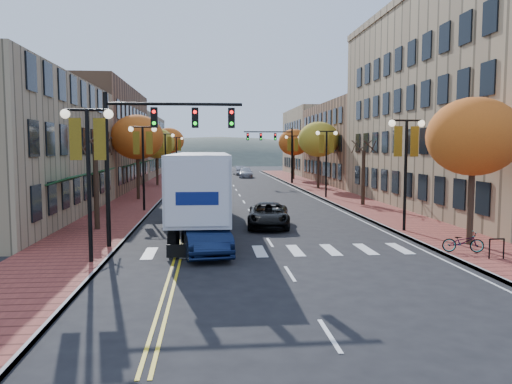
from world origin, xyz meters
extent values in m
plane|color=black|center=(0.00, 0.00, 0.00)|extent=(200.00, 200.00, 0.00)
cube|color=brown|center=(-9.00, 32.50, 0.07)|extent=(4.00, 85.00, 0.15)
cube|color=brown|center=(9.00, 32.50, 0.07)|extent=(4.00, 85.00, 0.15)
cube|color=brown|center=(-17.00, 36.00, 5.50)|extent=(12.00, 24.00, 11.00)
cube|color=#9E8966|center=(-17.00, 61.00, 4.75)|extent=(12.00, 26.00, 9.50)
cube|color=#997F5B|center=(18.50, 16.00, 7.50)|extent=(15.00, 28.00, 15.00)
cube|color=brown|center=(18.50, 42.00, 5.00)|extent=(15.00, 24.00, 10.00)
cube|color=#9E8966|center=(18.50, 64.00, 5.50)|extent=(15.00, 20.00, 11.00)
cylinder|color=#382619|center=(-9.00, 8.00, 2.25)|extent=(0.28, 0.28, 4.20)
cylinder|color=#382619|center=(-9.00, 24.00, 2.60)|extent=(0.28, 0.28, 4.90)
ellipsoid|color=orange|center=(-9.00, 24.00, 5.46)|extent=(4.48, 4.48, 3.81)
cylinder|color=#382619|center=(-9.00, 40.00, 2.42)|extent=(0.28, 0.28, 4.55)
ellipsoid|color=gold|center=(-9.00, 40.00, 5.07)|extent=(4.16, 4.16, 3.54)
cylinder|color=#382619|center=(-9.00, 58.00, 2.67)|extent=(0.28, 0.28, 5.04)
ellipsoid|color=orange|center=(-9.00, 58.00, 5.62)|extent=(4.61, 4.61, 3.92)
cylinder|color=#382619|center=(9.00, 2.00, 2.42)|extent=(0.28, 0.28, 4.55)
ellipsoid|color=orange|center=(9.00, 2.00, 5.07)|extent=(4.16, 4.16, 3.54)
cylinder|color=#382619|center=(9.00, 18.00, 2.25)|extent=(0.28, 0.28, 4.20)
cylinder|color=#382619|center=(9.00, 34.00, 2.60)|extent=(0.28, 0.28, 4.90)
ellipsoid|color=gold|center=(9.00, 34.00, 5.46)|extent=(4.48, 4.48, 3.81)
cylinder|color=#382619|center=(9.00, 50.00, 2.53)|extent=(0.28, 0.28, 4.76)
ellipsoid|color=orange|center=(9.00, 50.00, 5.30)|extent=(4.35, 4.35, 3.70)
cylinder|color=black|center=(-7.50, 0.00, 3.00)|extent=(0.16, 0.16, 6.00)
cylinder|color=black|center=(-7.50, 0.00, 6.00)|extent=(1.60, 0.10, 0.10)
sphere|color=#FFF2CC|center=(-8.30, 0.00, 5.85)|extent=(0.36, 0.36, 0.36)
sphere|color=#FFF2CC|center=(-6.70, 0.00, 5.85)|extent=(0.36, 0.36, 0.36)
cube|color=gold|center=(-7.95, 0.00, 4.90)|extent=(0.45, 0.03, 1.60)
cube|color=gold|center=(-7.05, 0.00, 4.90)|extent=(0.45, 0.03, 1.60)
cylinder|color=black|center=(-7.50, 16.00, 3.00)|extent=(0.16, 0.16, 6.00)
cylinder|color=black|center=(-7.50, 16.00, 6.00)|extent=(1.60, 0.10, 0.10)
sphere|color=#FFF2CC|center=(-8.30, 16.00, 5.85)|extent=(0.36, 0.36, 0.36)
sphere|color=#FFF2CC|center=(-6.70, 16.00, 5.85)|extent=(0.36, 0.36, 0.36)
cube|color=gold|center=(-7.95, 16.00, 4.90)|extent=(0.45, 0.03, 1.60)
cube|color=gold|center=(-7.05, 16.00, 4.90)|extent=(0.45, 0.03, 1.60)
cylinder|color=black|center=(-7.50, 34.00, 3.00)|extent=(0.16, 0.16, 6.00)
cylinder|color=black|center=(-7.50, 34.00, 6.00)|extent=(1.60, 0.10, 0.10)
sphere|color=#FFF2CC|center=(-8.30, 34.00, 5.85)|extent=(0.36, 0.36, 0.36)
sphere|color=#FFF2CC|center=(-6.70, 34.00, 5.85)|extent=(0.36, 0.36, 0.36)
cube|color=gold|center=(-7.95, 34.00, 4.90)|extent=(0.45, 0.03, 1.60)
cube|color=gold|center=(-7.05, 34.00, 4.90)|extent=(0.45, 0.03, 1.60)
cylinder|color=black|center=(-7.50, 52.00, 3.00)|extent=(0.16, 0.16, 6.00)
cylinder|color=black|center=(-7.50, 52.00, 6.00)|extent=(1.60, 0.10, 0.10)
sphere|color=#FFF2CC|center=(-8.30, 52.00, 5.85)|extent=(0.36, 0.36, 0.36)
sphere|color=#FFF2CC|center=(-6.70, 52.00, 5.85)|extent=(0.36, 0.36, 0.36)
cube|color=gold|center=(-7.95, 52.00, 4.90)|extent=(0.45, 0.03, 1.60)
cube|color=gold|center=(-7.05, 52.00, 4.90)|extent=(0.45, 0.03, 1.60)
cylinder|color=black|center=(7.50, 6.00, 3.00)|extent=(0.16, 0.16, 6.00)
cylinder|color=black|center=(7.50, 6.00, 6.00)|extent=(1.60, 0.10, 0.10)
sphere|color=#FFF2CC|center=(6.70, 6.00, 5.85)|extent=(0.36, 0.36, 0.36)
sphere|color=#FFF2CC|center=(8.30, 6.00, 5.85)|extent=(0.36, 0.36, 0.36)
cube|color=gold|center=(7.05, 6.00, 4.90)|extent=(0.45, 0.03, 1.60)
cube|color=gold|center=(7.95, 6.00, 4.90)|extent=(0.45, 0.03, 1.60)
cylinder|color=black|center=(7.50, 24.00, 3.00)|extent=(0.16, 0.16, 6.00)
cylinder|color=black|center=(7.50, 24.00, 6.00)|extent=(1.60, 0.10, 0.10)
sphere|color=#FFF2CC|center=(6.70, 24.00, 5.85)|extent=(0.36, 0.36, 0.36)
sphere|color=#FFF2CC|center=(8.30, 24.00, 5.85)|extent=(0.36, 0.36, 0.36)
cube|color=gold|center=(7.05, 24.00, 4.90)|extent=(0.45, 0.03, 1.60)
cube|color=gold|center=(7.95, 24.00, 4.90)|extent=(0.45, 0.03, 1.60)
cylinder|color=black|center=(7.50, 42.00, 3.00)|extent=(0.16, 0.16, 6.00)
cylinder|color=black|center=(7.50, 42.00, 6.00)|extent=(1.60, 0.10, 0.10)
sphere|color=#FFF2CC|center=(6.70, 42.00, 5.85)|extent=(0.36, 0.36, 0.36)
sphere|color=#FFF2CC|center=(8.30, 42.00, 5.85)|extent=(0.36, 0.36, 0.36)
cube|color=gold|center=(7.05, 42.00, 4.90)|extent=(0.45, 0.03, 1.60)
cube|color=gold|center=(7.95, 42.00, 4.90)|extent=(0.45, 0.03, 1.60)
cylinder|color=black|center=(-7.40, 3.00, 3.50)|extent=(0.20, 0.20, 7.00)
cylinder|color=black|center=(-4.40, 3.00, 6.50)|extent=(6.00, 0.14, 0.14)
cube|color=black|center=(-5.30, 3.00, 5.90)|extent=(0.30, 0.25, 0.90)
sphere|color=#FF0C0C|center=(-5.30, 2.86, 6.15)|extent=(0.16, 0.16, 0.16)
cube|color=black|center=(-3.50, 3.00, 5.90)|extent=(0.30, 0.25, 0.90)
sphere|color=#FF0C0C|center=(-3.50, 2.86, 6.15)|extent=(0.16, 0.16, 0.16)
cube|color=black|center=(-1.88, 3.00, 5.90)|extent=(0.30, 0.25, 0.90)
sphere|color=#FF0C0C|center=(-1.88, 2.86, 6.15)|extent=(0.16, 0.16, 0.16)
cylinder|color=black|center=(7.40, 42.00, 3.50)|extent=(0.20, 0.20, 7.00)
cylinder|color=black|center=(4.40, 42.00, 6.50)|extent=(6.00, 0.14, 0.14)
cube|color=black|center=(5.30, 42.00, 5.90)|extent=(0.30, 0.25, 0.90)
sphere|color=#FF0C0C|center=(5.30, 41.86, 6.15)|extent=(0.16, 0.16, 0.16)
cube|color=black|center=(3.50, 42.00, 5.90)|extent=(0.30, 0.25, 0.90)
sphere|color=#FF0C0C|center=(3.50, 41.86, 6.15)|extent=(0.16, 0.16, 0.16)
cube|color=black|center=(1.88, 42.00, 5.90)|extent=(0.30, 0.25, 0.90)
sphere|color=#FF0C0C|center=(1.88, 41.86, 6.15)|extent=(0.16, 0.16, 0.16)
cube|color=black|center=(-3.31, 7.24, 0.91)|extent=(1.20, 13.86, 0.37)
cube|color=silver|center=(-3.31, 7.24, 2.77)|extent=(2.91, 13.88, 2.98)
cube|color=black|center=(-3.23, 15.76, 1.76)|extent=(2.69, 3.22, 2.66)
cylinder|color=black|center=(-4.48, 1.71, 0.53)|extent=(0.38, 1.07, 1.07)
cylinder|color=black|center=(-2.25, 1.69, 0.53)|extent=(0.38, 1.07, 1.07)
cylinder|color=black|center=(-4.47, 2.99, 0.53)|extent=(0.38, 1.07, 1.07)
cylinder|color=black|center=(-2.24, 2.97, 0.53)|extent=(0.38, 1.07, 1.07)
cylinder|color=black|center=(-4.36, 14.49, 0.53)|extent=(0.38, 1.07, 1.07)
cylinder|color=black|center=(-2.12, 14.47, 0.53)|extent=(0.38, 1.07, 1.07)
cylinder|color=black|center=(-4.34, 16.84, 0.53)|extent=(0.38, 1.07, 1.07)
cylinder|color=black|center=(-2.10, 16.82, 0.53)|extent=(0.38, 1.07, 1.07)
imported|color=#0D1836|center=(-3.13, 1.87, 0.86)|extent=(2.50, 5.42, 1.72)
imported|color=black|center=(0.50, 8.72, 0.70)|extent=(2.87, 5.25, 1.40)
imported|color=white|center=(-2.23, 56.59, 0.66)|extent=(2.06, 4.04, 1.32)
imported|color=#AEAFB6|center=(2.66, 56.45, 0.75)|extent=(2.35, 5.26, 1.50)
imported|color=#B6B5BD|center=(2.08, 63.40, 0.75)|extent=(2.09, 4.72, 1.51)
imported|color=gray|center=(7.80, 0.33, 0.60)|extent=(1.79, 0.95, 0.90)
camera|label=1|loc=(-2.90, -19.60, 4.59)|focal=35.00mm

